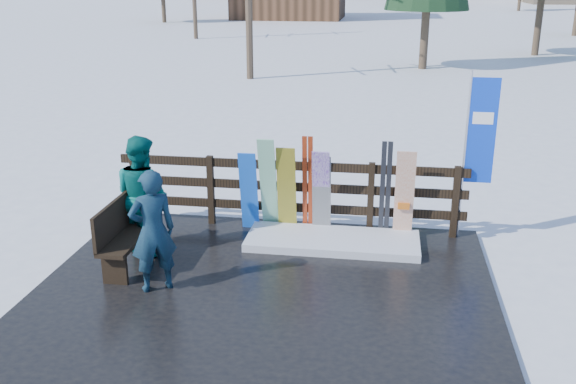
% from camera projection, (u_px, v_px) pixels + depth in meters
% --- Properties ---
extents(ground, '(700.00, 700.00, 0.00)m').
position_uv_depth(ground, '(264.00, 294.00, 8.45)').
color(ground, white).
rests_on(ground, ground).
extents(deck, '(6.00, 5.00, 0.08)m').
position_uv_depth(deck, '(264.00, 292.00, 8.44)').
color(deck, black).
rests_on(deck, ground).
extents(fence, '(5.60, 0.10, 1.15)m').
position_uv_depth(fence, '(289.00, 189.00, 10.27)').
color(fence, black).
rests_on(fence, deck).
extents(snow_patch, '(2.62, 1.00, 0.12)m').
position_uv_depth(snow_patch, '(333.00, 241.00, 9.79)').
color(snow_patch, white).
rests_on(snow_patch, deck).
extents(bench, '(0.41, 1.50, 0.97)m').
position_uv_depth(bench, '(125.00, 231.00, 8.98)').
color(bench, black).
rests_on(bench, deck).
extents(snowboard_0, '(0.28, 0.27, 1.32)m').
position_uv_depth(snowboard_0, '(249.00, 191.00, 10.15)').
color(snowboard_0, blue).
rests_on(snowboard_0, deck).
extents(snowboard_1, '(0.26, 0.47, 1.58)m').
position_uv_depth(snowboard_1, '(268.00, 185.00, 10.06)').
color(snowboard_1, white).
rests_on(snowboard_1, deck).
extents(snowboard_2, '(0.29, 0.29, 1.43)m').
position_uv_depth(snowboard_2, '(287.00, 190.00, 10.05)').
color(snowboard_2, yellow).
rests_on(snowboard_2, deck).
extents(snowboard_3, '(0.26, 0.41, 1.41)m').
position_uv_depth(snowboard_3, '(321.00, 192.00, 9.97)').
color(snowboard_3, silver).
rests_on(snowboard_3, deck).
extents(snowboard_4, '(0.29, 0.27, 1.32)m').
position_uv_depth(snowboard_4, '(321.00, 195.00, 9.98)').
color(snowboard_4, black).
rests_on(snowboard_4, deck).
extents(snowboard_5, '(0.29, 0.22, 1.44)m').
position_uv_depth(snowboard_5, '(404.00, 195.00, 9.78)').
color(snowboard_5, white).
rests_on(snowboard_5, deck).
extents(ski_pair_a, '(0.16, 0.21, 1.60)m').
position_uv_depth(ski_pair_a, '(308.00, 185.00, 10.04)').
color(ski_pair_a, '#962E12').
rests_on(ski_pair_a, deck).
extents(ski_pair_b, '(0.17, 0.16, 1.56)m').
position_uv_depth(ski_pair_b, '(385.00, 189.00, 9.87)').
color(ski_pair_b, black).
rests_on(ski_pair_b, deck).
extents(rental_flag, '(0.45, 0.04, 2.60)m').
position_uv_depth(rental_flag, '(478.00, 137.00, 9.60)').
color(rental_flag, silver).
rests_on(rental_flag, deck).
extents(person_front, '(0.71, 0.65, 1.63)m').
position_uv_depth(person_front, '(153.00, 231.00, 8.18)').
color(person_front, '#143B48').
rests_on(person_front, deck).
extents(person_back, '(1.07, 0.99, 1.76)m').
position_uv_depth(person_back, '(142.00, 194.00, 9.35)').
color(person_back, '#085D56').
rests_on(person_back, deck).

